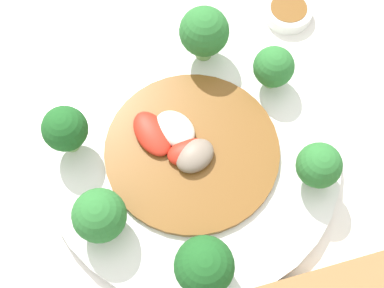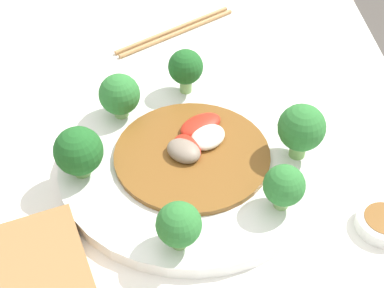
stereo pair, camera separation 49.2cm
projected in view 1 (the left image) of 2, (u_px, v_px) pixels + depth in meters
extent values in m
cube|color=silver|center=(184.00, 272.00, 0.91)|extent=(1.17, 0.71, 0.76)
cylinder|color=white|center=(192.00, 155.00, 0.58)|extent=(0.32, 0.32, 0.02)
cylinder|color=#7AAD5B|center=(204.00, 49.00, 0.62)|extent=(0.02, 0.02, 0.02)
sphere|color=#2D7533|center=(204.00, 31.00, 0.59)|extent=(0.06, 0.06, 0.06)
cylinder|color=#89B76B|center=(71.00, 141.00, 0.57)|extent=(0.02, 0.02, 0.02)
sphere|color=#1E5B23|center=(65.00, 129.00, 0.54)|extent=(0.05, 0.05, 0.05)
cylinder|color=#70A356|center=(314.00, 175.00, 0.55)|extent=(0.02, 0.02, 0.01)
sphere|color=#2D7533|center=(319.00, 165.00, 0.53)|extent=(0.05, 0.05, 0.05)
cylinder|color=#89B76B|center=(271.00, 79.00, 0.60)|extent=(0.02, 0.02, 0.01)
sphere|color=#2D7533|center=(274.00, 67.00, 0.58)|extent=(0.05, 0.05, 0.05)
cylinder|color=#89B76B|center=(104.00, 224.00, 0.53)|extent=(0.02, 0.02, 0.01)
sphere|color=#2D7533|center=(99.00, 215.00, 0.51)|extent=(0.05, 0.05, 0.05)
cylinder|color=#70A356|center=(204.00, 272.00, 0.51)|extent=(0.02, 0.02, 0.01)
sphere|color=#1E5B23|center=(204.00, 266.00, 0.49)|extent=(0.06, 0.06, 0.06)
cylinder|color=brown|center=(192.00, 151.00, 0.57)|extent=(0.19, 0.19, 0.01)
ellipsoid|color=silver|center=(175.00, 129.00, 0.57)|extent=(0.06, 0.06, 0.02)
ellipsoid|color=gray|center=(195.00, 156.00, 0.56)|extent=(0.05, 0.06, 0.02)
ellipsoid|color=red|center=(152.00, 134.00, 0.57)|extent=(0.06, 0.07, 0.02)
ellipsoid|color=red|center=(190.00, 152.00, 0.56)|extent=(0.06, 0.04, 0.02)
cylinder|color=white|center=(288.00, 12.00, 0.66)|extent=(0.06, 0.06, 0.01)
cylinder|color=brown|center=(289.00, 9.00, 0.66)|extent=(0.05, 0.05, 0.00)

